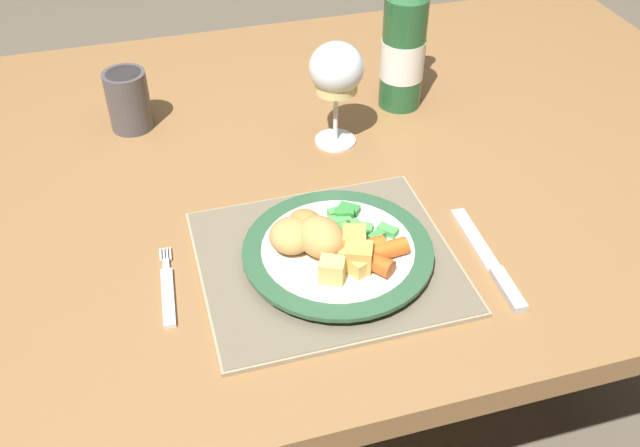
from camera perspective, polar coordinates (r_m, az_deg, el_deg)
ground_plane at (r=1.59m, az=-2.77°, el=-17.45°), size 6.00×6.00×0.00m
dining_table at (r=1.10m, az=-3.84°, el=1.60°), size 1.59×0.93×0.74m
placemat at (r=0.88m, az=0.54°, el=-3.04°), size 0.31×0.28×0.01m
dinner_plate at (r=0.87m, az=1.43°, el=-2.37°), size 0.23×0.23×0.02m
breaded_croquettes at (r=0.85m, az=-0.93°, el=-0.83°), size 0.11×0.10×0.04m
green_beans_pile at (r=0.88m, az=2.89°, el=-0.41°), size 0.08×0.10×0.02m
glazed_carrots at (r=0.84m, az=4.29°, el=-2.33°), size 0.08×0.07×0.02m
fork at (r=0.86m, az=-12.08°, el=-5.31°), size 0.02×0.13×0.01m
table_knife at (r=0.90m, az=13.64°, el=-3.29°), size 0.02×0.19×0.01m
wine_glass at (r=1.03m, az=1.32°, el=11.98°), size 0.08×0.08×0.16m
bottle at (r=1.15m, az=6.71°, el=14.06°), size 0.07×0.07×0.28m
roast_potatoes at (r=0.83m, az=2.39°, el=-2.55°), size 0.07×0.07×0.03m
drinking_cup at (r=1.14m, az=-15.10°, el=9.58°), size 0.06×0.06×0.09m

